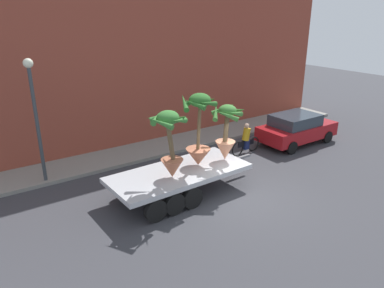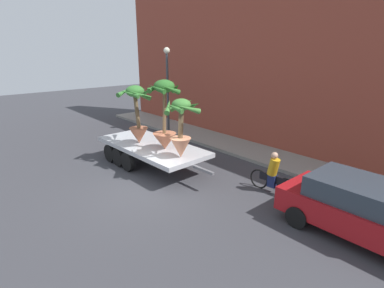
{
  "view_description": "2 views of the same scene",
  "coord_description": "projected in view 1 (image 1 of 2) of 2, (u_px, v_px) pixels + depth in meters",
  "views": [
    {
      "loc": [
        -8.55,
        -9.08,
        6.66
      ],
      "look_at": [
        -0.68,
        2.33,
        1.52
      ],
      "focal_mm": 34.35,
      "sensor_mm": 36.0,
      "label": 1
    },
    {
      "loc": [
        8.58,
        -5.41,
        4.9
      ],
      "look_at": [
        0.76,
        1.44,
        1.62
      ],
      "focal_mm": 28.29,
      "sensor_mm": 36.0,
      "label": 2
    }
  ],
  "objects": [
    {
      "name": "street_lamp",
      "position": [
        34.0,
        106.0,
        13.75
      ],
      "size": [
        0.36,
        0.36,
        4.83
      ],
      "color": "#383D42",
      "rests_on": "sidewalk"
    },
    {
      "name": "potted_palm_rear",
      "position": [
        199.0,
        131.0,
        13.71
      ],
      "size": [
        1.52,
        1.45,
        2.8
      ],
      "color": "#B26647",
      "rests_on": "flatbed_trailer"
    },
    {
      "name": "flatbed_trailer",
      "position": [
        174.0,
        178.0,
        13.58
      ],
      "size": [
        6.34,
        2.5,
        0.98
      ],
      "color": "#B7BABF",
      "rests_on": "ground"
    },
    {
      "name": "cyclist",
      "position": [
        246.0,
        140.0,
        17.75
      ],
      "size": [
        1.84,
        0.37,
        1.54
      ],
      "color": "black",
      "rests_on": "ground"
    },
    {
      "name": "building_facade",
      "position": [
        141.0,
        53.0,
        18.31
      ],
      "size": [
        24.0,
        1.2,
        9.12
      ],
      "primitive_type": "cube",
      "color": "brown",
      "rests_on": "ground"
    },
    {
      "name": "sidewalk",
      "position": [
        161.0,
        147.0,
        18.56
      ],
      "size": [
        24.0,
        2.2,
        0.15
      ],
      "primitive_type": "cube",
      "color": "gray",
      "rests_on": "ground"
    },
    {
      "name": "parked_car",
      "position": [
        296.0,
        128.0,
        18.98
      ],
      "size": [
        4.25,
        2.01,
        1.58
      ],
      "color": "maroon",
      "rests_on": "ground"
    },
    {
      "name": "potted_palm_front",
      "position": [
        170.0,
        143.0,
        12.66
      ],
      "size": [
        1.46,
        1.48,
        2.47
      ],
      "color": "#B26647",
      "rests_on": "flatbed_trailer"
    },
    {
      "name": "ground_plane",
      "position": [
        242.0,
        196.0,
        13.87
      ],
      "size": [
        60.0,
        60.0,
        0.0
      ],
      "primitive_type": "plane",
      "color": "#38383D"
    },
    {
      "name": "potted_palm_middle",
      "position": [
        226.0,
        133.0,
        14.32
      ],
      "size": [
        1.39,
        1.45,
        2.23
      ],
      "color": "tan",
      "rests_on": "flatbed_trailer"
    }
  ]
}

